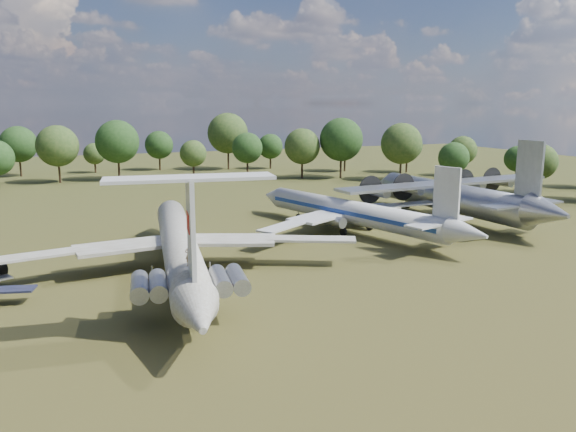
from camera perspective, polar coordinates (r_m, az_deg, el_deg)
name	(u,v)px	position (r m, az deg, el deg)	size (l,w,h in m)	color
ground	(209,263)	(65.32, -8.07, -4.70)	(300.00, 300.00, 0.00)	#233812
il62_airliner	(180,252)	(60.61, -10.95, -3.62)	(39.18, 50.93, 5.00)	silver
tu104_jet	(352,216)	(80.00, 6.49, -0.03)	(33.70, 44.94, 4.49)	silver
an12_transport	(451,201)	(92.04, 16.21, 1.48)	(39.03, 43.62, 5.74)	#9D9FA4
person_on_il62	(189,255)	(46.24, -10.02, -3.88)	(0.68, 0.45, 1.87)	#95764C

